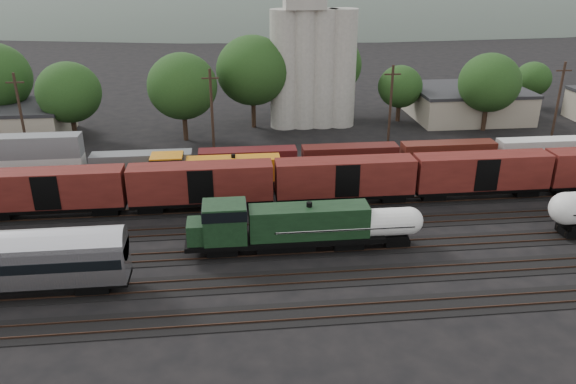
{
  "coord_description": "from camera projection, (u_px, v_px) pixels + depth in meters",
  "views": [
    {
      "loc": [
        -9.85,
        -50.46,
        25.28
      ],
      "look_at": [
        -4.14,
        2.0,
        3.0
      ],
      "focal_mm": 35.0,
      "sensor_mm": 36.0,
      "label": 1
    }
  ],
  "objects": [
    {
      "name": "industrial_sheds",
      "position": [
        333.0,
        111.0,
        88.98
      ],
      "size": [
        119.38,
        17.26,
        5.1
      ],
      "color": "#9E937F",
      "rests_on": "ground"
    },
    {
      "name": "ground",
      "position": [
        331.0,
        225.0,
        57.03
      ],
      "size": [
        600.0,
        600.0,
        0.0
      ],
      "primitive_type": "plane",
      "color": "black"
    },
    {
      "name": "utility_poles",
      "position": [
        303.0,
        111.0,
        74.76
      ],
      "size": [
        122.2,
        0.36,
        12.0
      ],
      "color": "black",
      "rests_on": "ground"
    },
    {
      "name": "tank_car_a",
      "position": [
        343.0,
        226.0,
        51.54
      ],
      "size": [
        15.1,
        2.7,
        3.96
      ],
      "color": "silver",
      "rests_on": "ground"
    },
    {
      "name": "boxcar_string",
      "position": [
        414.0,
        175.0,
        61.4
      ],
      "size": [
        184.4,
        2.9,
        4.2
      ],
      "color": "black",
      "rests_on": "ground"
    },
    {
      "name": "distant_hills",
      "position": [
        288.0,
        47.0,
        305.54
      ],
      "size": [
        860.0,
        286.0,
        130.0
      ],
      "color": "#59665B",
      "rests_on": "ground"
    },
    {
      "name": "container_wall",
      "position": [
        330.0,
        154.0,
        70.06
      ],
      "size": [
        167.9,
        2.6,
        5.8
      ],
      "color": "black",
      "rests_on": "ground"
    },
    {
      "name": "green_locomotive",
      "position": [
        274.0,
        226.0,
        50.78
      ],
      "size": [
        18.11,
        3.2,
        4.79
      ],
      "color": "black",
      "rests_on": "ground"
    },
    {
      "name": "tree_band",
      "position": [
        334.0,
        75.0,
        88.36
      ],
      "size": [
        163.0,
        23.84,
        14.32
      ],
      "color": "black",
      "rests_on": "ground"
    },
    {
      "name": "grain_silo",
      "position": [
        312.0,
        55.0,
        85.95
      ],
      "size": [
        13.4,
        5.0,
        29.0
      ],
      "color": "#A4A196",
      "rests_on": "ground"
    },
    {
      "name": "tracks",
      "position": [
        331.0,
        225.0,
        57.01
      ],
      "size": [
        180.0,
        33.2,
        0.2
      ],
      "color": "black",
      "rests_on": "ground"
    },
    {
      "name": "orange_locomotive",
      "position": [
        207.0,
        172.0,
        63.96
      ],
      "size": [
        17.69,
        2.95,
        4.42
      ],
      "color": "black",
      "rests_on": "ground"
    }
  ]
}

